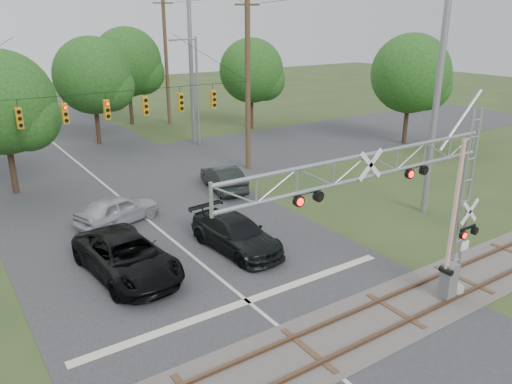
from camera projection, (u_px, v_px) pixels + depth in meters
road_main at (192, 256)px, 21.91m from camera, size 14.00×90.00×0.02m
road_cross at (95, 177)px, 32.88m from camera, size 90.00×12.00×0.02m
railroad_track at (308, 350)px, 15.64m from camera, size 90.00×3.20×0.17m
crossing_gantry at (409, 202)px, 15.87m from camera, size 10.77×0.90×7.03m
traffic_signal_span at (121, 98)px, 28.37m from camera, size 19.34×0.36×11.50m
pickup_black at (127, 257)px, 20.07m from camera, size 3.19×6.09×1.64m
car_dark at (236, 234)px, 22.35m from camera, size 2.54×5.36×1.51m
sedan_silver at (118, 210)px, 25.19m from camera, size 4.75×3.11×1.51m
suv_dark at (223, 178)px, 30.16m from camera, size 2.40×4.75×1.49m
streetlight at (195, 87)px, 39.39m from camera, size 2.29×0.24×8.57m
utility_poles at (141, 77)px, 32.00m from camera, size 24.68×29.96×13.97m
treeline at (49, 80)px, 36.61m from camera, size 53.38×26.97×9.42m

